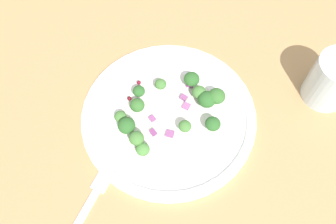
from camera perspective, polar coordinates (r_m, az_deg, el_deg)
ground_plane at (r=60.87cm, az=2.04°, el=-2.06°), size 180.00×180.00×2.00cm
plate at (r=59.40cm, az=0.00°, el=-0.83°), size 29.00×29.00×1.70cm
dressing_pool at (r=59.00cm, az=0.00°, el=-0.64°), size 16.82×16.82×0.20cm
broccoli_floret_0 at (r=56.64cm, az=-6.61°, el=-2.18°), size 2.81×2.81×2.84cm
broccoli_floret_1 at (r=56.51cm, az=7.12°, el=-1.98°), size 2.47×2.47×2.50cm
broccoli_floret_2 at (r=59.43cm, az=4.98°, el=3.16°), size 2.32×2.32×2.35cm
broccoli_floret_3 at (r=58.12cm, az=-7.59°, el=-0.74°), size 2.00×2.00×2.03cm
broccoli_floret_4 at (r=60.43cm, az=3.79°, el=5.22°), size 2.68×2.68×2.71cm
broccoli_floret_5 at (r=60.19cm, az=-1.19°, el=4.45°), size 1.98×1.98×2.00cm
broccoli_floret_6 at (r=59.26cm, az=-4.66°, el=3.31°), size 2.05×2.05×2.07cm
broccoli_floret_7 at (r=58.70cm, az=6.20°, el=1.97°), size 2.95×2.95×2.98cm
broccoli_floret_8 at (r=58.94cm, az=7.76°, el=2.50°), size 2.85×2.85×2.88cm
broccoli_floret_9 at (r=55.33cm, az=-4.04°, el=-5.97°), size 2.18×2.18×2.20cm
broccoli_floret_10 at (r=58.23cm, az=-4.91°, el=1.06°), size 2.42×2.42×2.45cm
broccoli_floret_11 at (r=56.09cm, az=2.71°, el=-2.29°), size 2.04×2.04×2.06cm
broccoli_floret_12 at (r=55.26cm, az=-5.03°, el=-4.21°), size 2.35×2.35×2.38cm
cranberry_0 at (r=61.02cm, az=-5.03°, el=3.05°), size 0.73×0.73×0.73cm
cranberry_1 at (r=61.47cm, az=-4.66°, el=4.70°), size 0.71×0.71×0.71cm
cranberry_2 at (r=60.35cm, az=-6.01°, el=2.48°), size 0.72×0.72×0.72cm
onion_bit_0 at (r=59.52cm, az=3.33°, el=0.82°), size 1.32×1.31×0.35cm
onion_bit_1 at (r=57.17cm, az=-2.38°, el=-3.25°), size 1.35×1.44×0.41cm
onion_bit_2 at (r=57.20cm, az=0.29°, el=-3.47°), size 1.32×1.49×0.31cm
onion_bit_3 at (r=58.47cm, az=-2.54°, el=-1.02°), size 1.34×1.39×0.37cm
onion_bit_4 at (r=60.19cm, az=2.51°, el=2.34°), size 1.07×1.31×0.59cm
onion_bit_5 at (r=61.77cm, az=3.53°, el=4.51°), size 1.49×1.50×0.40cm
fork at (r=56.04cm, az=-13.70°, el=-16.08°), size 18.67×2.88×0.50cm
water_glass at (r=64.64cm, az=24.73°, el=4.63°), size 7.60×7.60×8.94cm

